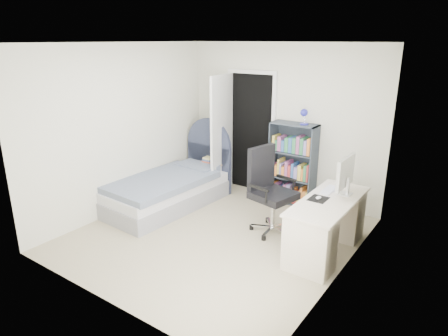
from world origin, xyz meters
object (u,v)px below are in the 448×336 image
Objects in this scene: desk at (327,223)px; office_chair at (268,186)px; floor_lamp at (219,157)px; bed at (171,188)px; nightstand at (212,169)px; bookcase at (293,167)px.

desk is 0.94m from office_chair.
bed is at bearing -105.10° from floor_lamp.
office_chair reaches higher than nightstand.
nightstand is 0.25m from floor_lamp.
bed is at bearing -176.12° from office_chair.
bed is 1.72m from office_chair.
bed is at bearing -141.73° from bookcase.
floor_lamp is (0.25, 0.94, 0.33)m from bed.
bed is at bearing 179.98° from desk.
bookcase is at bearing 131.28° from desk.
desk is at bearing -0.02° from bed.
desk is at bearing -19.71° from nightstand.
bookcase reaches higher than desk.
floor_lamp is (0.11, 0.07, 0.21)m from nightstand.
floor_lamp is 1.30m from bookcase.
floor_lamp is at bearing 74.90° from bed.
bookcase reaches higher than bed.
floor_lamp is 2.52m from desk.
nightstand is at bearing 153.75° from office_chair.
bed is 1.03m from floor_lamp.
office_chair is at bearing 3.88° from bed.
nightstand is at bearing -166.48° from bookcase.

